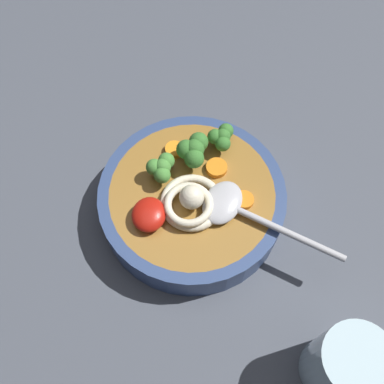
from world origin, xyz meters
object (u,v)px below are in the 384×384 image
noodle_pile (191,203)px  soup_spoon (233,208)px  soup_bowl (192,201)px  drinking_glass (345,365)px

noodle_pile → soup_spoon: (0.30, 4.95, -0.24)cm
soup_bowl → drinking_glass: (18.93, 16.07, 2.38)cm
soup_bowl → drinking_glass: bearing=40.3°
soup_bowl → soup_spoon: bearing=65.0°
drinking_glass → soup_spoon: bearing=-146.1°
soup_bowl → noodle_pile: noodle_pile is taller
soup_bowl → soup_spoon: (2.29, 4.90, 3.11)cm
soup_bowl → drinking_glass: 24.94cm
noodle_pile → soup_spoon: 4.97cm
soup_bowl → noodle_pile: (1.99, -0.06, 3.34)cm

